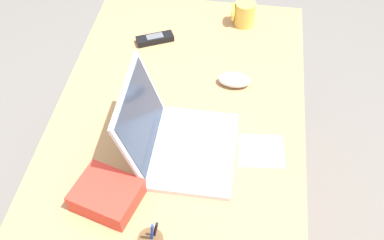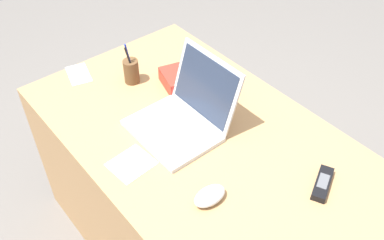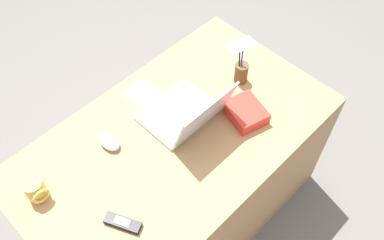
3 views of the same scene
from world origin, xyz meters
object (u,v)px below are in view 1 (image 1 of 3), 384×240
Objects in this scene: snack_bag at (107,195)px; coffee_mug_white at (244,14)px; laptop at (177,140)px; computer_mouse at (234,80)px; cordless_phone at (155,39)px.

coffee_mug_white is at bearing -20.29° from snack_bag.
laptop is 0.34m from computer_mouse.
computer_mouse is 0.34m from coffee_mug_white.
computer_mouse is (0.31, -0.15, -0.03)m from laptop.
snack_bag reaches higher than cordless_phone.
laptop reaches higher than computer_mouse.
coffee_mug_white is at bearing -13.16° from laptop.
coffee_mug_white is (0.65, -0.15, -0.00)m from laptop.
cordless_phone is at bearing 0.38° from snack_bag.
cordless_phone is at bearing 59.97° from computer_mouse.
cordless_phone is (0.50, 0.17, -0.04)m from laptop.
computer_mouse reaches higher than cordless_phone.
cordless_phone is at bearing 18.49° from laptop.
coffee_mug_white is 0.36m from cordless_phone.
snack_bag is (-0.85, 0.31, -0.02)m from coffee_mug_white.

